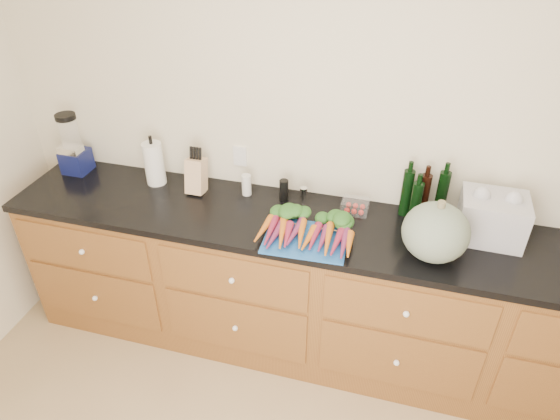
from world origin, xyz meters
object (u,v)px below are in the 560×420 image
(squash, at_px, (436,232))
(paper_towel, at_px, (154,164))
(tomato_box, at_px, (355,206))
(cutting_board, at_px, (306,239))
(knife_block, at_px, (196,176))
(carrots, at_px, (308,230))
(blender_appliance, at_px, (73,147))

(squash, relative_size, paper_towel, 1.22)
(paper_towel, xyz_separation_m, tomato_box, (1.20, 0.01, -0.10))
(cutting_board, distance_m, squash, 0.63)
(cutting_board, bearing_deg, knife_block, 157.48)
(tomato_box, bearing_deg, carrots, -124.59)
(squash, bearing_deg, cutting_board, -176.06)
(blender_appliance, xyz_separation_m, knife_block, (0.82, -0.02, -0.07))
(squash, distance_m, paper_towel, 1.64)
(cutting_board, bearing_deg, squash, 3.94)
(carrots, xyz_separation_m, blender_appliance, (-1.54, 0.28, 0.13))
(cutting_board, bearing_deg, carrots, 90.00)
(blender_appliance, height_order, knife_block, blender_appliance)
(carrots, relative_size, paper_towel, 1.92)
(cutting_board, distance_m, carrots, 0.05)
(cutting_board, height_order, carrots, carrots)
(carrots, xyz_separation_m, tomato_box, (0.20, 0.29, -0.00))
(cutting_board, xyz_separation_m, paper_towel, (-1.00, 0.32, 0.12))
(cutting_board, distance_m, blender_appliance, 1.58)
(squash, relative_size, knife_block, 1.56)
(knife_block, bearing_deg, blender_appliance, 178.74)
(paper_towel, bearing_deg, cutting_board, -17.76)
(blender_appliance, bearing_deg, paper_towel, 0.22)
(tomato_box, bearing_deg, squash, -34.63)
(blender_appliance, distance_m, tomato_box, 1.75)
(blender_appliance, xyz_separation_m, tomato_box, (1.74, 0.01, -0.13))
(knife_block, bearing_deg, cutting_board, -22.52)
(carrots, height_order, blender_appliance, blender_appliance)
(knife_block, height_order, tomato_box, knife_block)
(tomato_box, bearing_deg, knife_block, -178.14)
(knife_block, bearing_deg, carrots, -19.85)
(cutting_board, height_order, knife_block, knife_block)
(paper_towel, height_order, knife_block, paper_towel)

